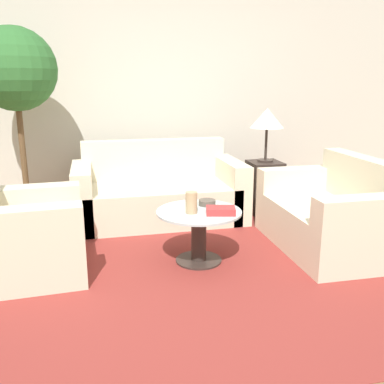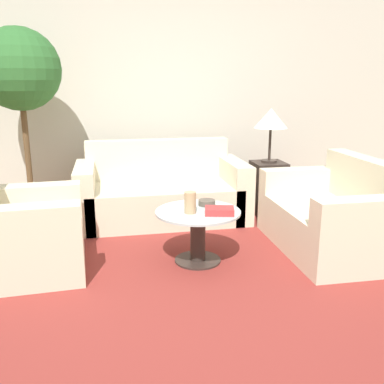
# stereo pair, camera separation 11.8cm
# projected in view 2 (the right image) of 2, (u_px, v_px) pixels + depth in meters

# --- Properties ---
(ground_plane) EXTENTS (14.00, 14.00, 0.00)m
(ground_plane) POSITION_uv_depth(u_px,v_px,m) (200.00, 300.00, 3.02)
(ground_plane) COLOR brown
(wall_back) EXTENTS (10.00, 0.06, 2.60)m
(wall_back) POSITION_uv_depth(u_px,v_px,m) (154.00, 97.00, 5.25)
(wall_back) COLOR beige
(wall_back) RESTS_ON ground_plane
(rug) EXTENTS (3.71, 3.38, 0.01)m
(rug) POSITION_uv_depth(u_px,v_px,m) (198.00, 261.00, 3.66)
(rug) COLOR maroon
(rug) RESTS_ON ground_plane
(sofa_main) EXTENTS (1.82, 0.90, 0.85)m
(sofa_main) POSITION_uv_depth(u_px,v_px,m) (161.00, 194.00, 4.77)
(sofa_main) COLOR beige
(sofa_main) RESTS_ON ground_plane
(armchair) EXTENTS (0.88, 0.91, 0.81)m
(armchair) POSITION_uv_depth(u_px,v_px,m) (22.00, 238.00, 3.40)
(armchair) COLOR beige
(armchair) RESTS_ON ground_plane
(loveseat) EXTENTS (0.88, 1.37, 0.83)m
(loveseat) POSITION_uv_depth(u_px,v_px,m) (335.00, 219.00, 3.88)
(loveseat) COLOR beige
(loveseat) RESTS_ON ground_plane
(coffee_table) EXTENTS (0.71, 0.71, 0.45)m
(coffee_table) POSITION_uv_depth(u_px,v_px,m) (198.00, 229.00, 3.58)
(coffee_table) COLOR #332823
(coffee_table) RESTS_ON ground_plane
(side_table) EXTENTS (0.36, 0.36, 0.60)m
(side_table) POSITION_uv_depth(u_px,v_px,m) (268.00, 188.00, 4.94)
(side_table) COLOR #332823
(side_table) RESTS_ON ground_plane
(table_lamp) EXTENTS (0.38, 0.38, 0.60)m
(table_lamp) POSITION_uv_depth(u_px,v_px,m) (271.00, 120.00, 4.75)
(table_lamp) COLOR #332823
(table_lamp) RESTS_ON side_table
(potted_plant) EXTENTS (0.82, 0.82, 2.02)m
(potted_plant) POSITION_uv_depth(u_px,v_px,m) (21.00, 84.00, 4.26)
(potted_plant) COLOR #93704C
(potted_plant) RESTS_ON ground_plane
(vase) EXTENTS (0.10, 0.10, 0.18)m
(vase) POSITION_uv_depth(u_px,v_px,m) (190.00, 203.00, 3.47)
(vase) COLOR tan
(vase) RESTS_ON coffee_table
(bowl) EXTENTS (0.15, 0.15, 0.05)m
(bowl) POSITION_uv_depth(u_px,v_px,m) (207.00, 203.00, 3.70)
(bowl) COLOR brown
(bowl) RESTS_ON coffee_table
(book_stack) EXTENTS (0.26, 0.21, 0.05)m
(book_stack) POSITION_uv_depth(u_px,v_px,m) (219.00, 211.00, 3.45)
(book_stack) COLOR #BC3333
(book_stack) RESTS_ON coffee_table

